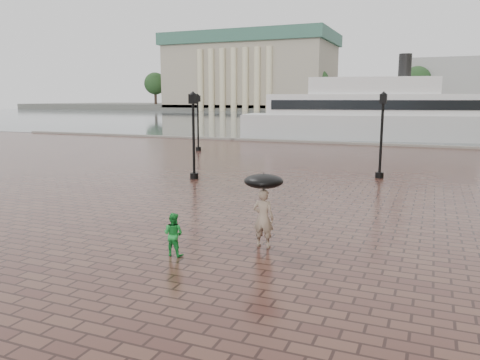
% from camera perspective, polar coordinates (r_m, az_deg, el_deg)
% --- Properties ---
extents(ground, '(300.00, 300.00, 0.00)m').
position_cam_1_polar(ground, '(13.45, -2.98, -8.20)').
color(ground, '#3D211B').
rests_on(ground, ground).
extents(harbour_water, '(240.00, 240.00, 0.00)m').
position_cam_1_polar(harbour_water, '(103.76, 19.56, 7.06)').
color(harbour_water, '#464F55').
rests_on(harbour_water, ground).
extents(quay_edge, '(80.00, 0.60, 0.30)m').
position_cam_1_polar(quay_edge, '(44.07, 15.22, 4.15)').
color(quay_edge, slate).
rests_on(quay_edge, ground).
extents(far_shore, '(300.00, 60.00, 2.00)m').
position_cam_1_polar(far_shore, '(171.65, 20.85, 8.24)').
color(far_shore, '#4C4C47').
rests_on(far_shore, ground).
extents(museum, '(57.00, 32.50, 26.00)m').
position_cam_1_polar(museum, '(167.74, 1.32, 13.26)').
color(museum, gray).
rests_on(museum, ground).
extents(far_trees, '(188.00, 8.00, 13.50)m').
position_cam_1_polar(far_trees, '(149.72, 20.77, 11.31)').
color(far_trees, '#2D2119').
rests_on(far_trees, ground).
extents(street_lamps, '(15.44, 12.44, 4.40)m').
position_cam_1_polar(street_lamps, '(28.91, 1.09, 6.25)').
color(street_lamps, black).
rests_on(street_lamps, ground).
extents(adult_pedestrian, '(0.62, 0.41, 1.69)m').
position_cam_1_polar(adult_pedestrian, '(13.25, 2.86, -4.67)').
color(adult_pedestrian, gray).
rests_on(adult_pedestrian, ground).
extents(child_pedestrian, '(0.58, 0.46, 1.17)m').
position_cam_1_polar(child_pedestrian, '(12.74, -8.12, -6.55)').
color(child_pedestrian, green).
rests_on(child_pedestrian, ground).
extents(ferry_near, '(26.75, 10.94, 8.54)m').
position_cam_1_polar(ferry_near, '(50.34, 15.61, 7.74)').
color(ferry_near, '#BCBCBC').
rests_on(ferry_near, ground).
extents(umbrella, '(1.10, 1.10, 1.14)m').
position_cam_1_polar(umbrella, '(13.02, 2.90, -0.15)').
color(umbrella, black).
rests_on(umbrella, ground).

